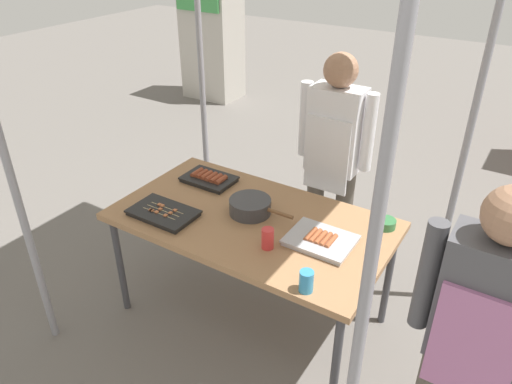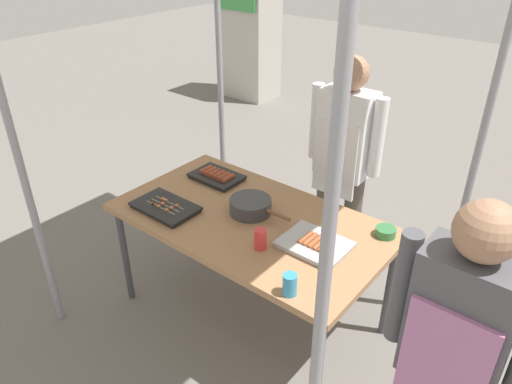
{
  "view_description": "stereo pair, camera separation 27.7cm",
  "coord_description": "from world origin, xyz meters",
  "views": [
    {
      "loc": [
        1.28,
        -1.98,
        2.28
      ],
      "look_at": [
        0.0,
        0.05,
        0.9
      ],
      "focal_mm": 33.96,
      "sensor_mm": 36.0,
      "label": 1
    },
    {
      "loc": [
        1.5,
        -1.82,
        2.28
      ],
      "look_at": [
        0.0,
        0.05,
        0.9
      ],
      "focal_mm": 33.96,
      "sensor_mm": 36.0,
      "label": 2
    }
  ],
  "objects": [
    {
      "name": "vendor_woman",
      "position": [
        0.17,
        0.74,
        0.93
      ],
      "size": [
        0.52,
        0.23,
        1.57
      ],
      "rotation": [
        0.0,
        0.0,
        3.14
      ],
      "color": "#595147",
      "rests_on": "ground"
    },
    {
      "name": "tray_grilled_sausages",
      "position": [
        0.45,
        -0.01,
        0.77
      ],
      "size": [
        0.35,
        0.28,
        0.05
      ],
      "color": "#ADADB2",
      "rests_on": "stall_table"
    },
    {
      "name": "tray_pork_links",
      "position": [
        -0.47,
        0.22,
        0.77
      ],
      "size": [
        0.34,
        0.23,
        0.06
      ],
      "color": "black",
      "rests_on": "stall_table"
    },
    {
      "name": "drink_cup_near_edge",
      "position": [
        0.23,
        -0.19,
        0.81
      ],
      "size": [
        0.07,
        0.07,
        0.12
      ],
      "primitive_type": "cylinder",
      "color": "red",
      "rests_on": "stall_table"
    },
    {
      "name": "ground_plane",
      "position": [
        0.0,
        0.0,
        0.0
      ],
      "size": [
        18.0,
        18.0,
        0.0
      ],
      "primitive_type": "plane",
      "color": "#66605B"
    },
    {
      "name": "customer_nearby",
      "position": [
        1.28,
        -0.4,
        0.9
      ],
      "size": [
        0.52,
        0.22,
        1.53
      ],
      "color": "#595147",
      "rests_on": "ground"
    },
    {
      "name": "tray_meat_skewers",
      "position": [
        -0.45,
        -0.25,
        0.77
      ],
      "size": [
        0.39,
        0.25,
        0.04
      ],
      "color": "black",
      "rests_on": "stall_table"
    },
    {
      "name": "stall_table",
      "position": [
        0.0,
        0.0,
        0.7
      ],
      "size": [
        1.6,
        0.9,
        0.75
      ],
      "color": "#9E724C",
      "rests_on": "ground"
    },
    {
      "name": "neighbor_stall_left",
      "position": [
        -2.83,
        3.41,
        0.87
      ],
      "size": [
        0.74,
        0.55,
        1.72
      ],
      "color": "#B7B2A8",
      "rests_on": "ground"
    },
    {
      "name": "drink_cup_by_wok",
      "position": [
        0.55,
        -0.39,
        0.81
      ],
      "size": [
        0.07,
        0.07,
        0.11
      ],
      "primitive_type": "cylinder",
      "color": "#338CBF",
      "rests_on": "stall_table"
    },
    {
      "name": "condiment_bowl",
      "position": [
        0.69,
        0.32,
        0.77
      ],
      "size": [
        0.11,
        0.11,
        0.05
      ],
      "primitive_type": "cylinder",
      "color": "#33723F",
      "rests_on": "stall_table"
    },
    {
      "name": "cooking_wok",
      "position": [
        -0.03,
        0.04,
        0.8
      ],
      "size": [
        0.41,
        0.25,
        0.09
      ],
      "color": "#38383A",
      "rests_on": "stall_table"
    }
  ]
}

